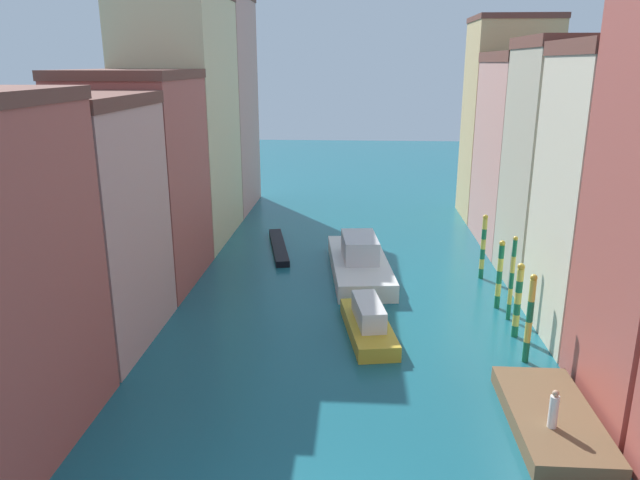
{
  "coord_description": "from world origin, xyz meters",
  "views": [
    {
      "loc": [
        0.43,
        -15.03,
        14.4
      ],
      "look_at": [
        -2.42,
        28.31,
        1.5
      ],
      "focal_mm": 33.52,
      "sensor_mm": 36.0,
      "label": 1
    }
  ],
  "objects_px": {
    "mooring_pole_2": "(512,278)",
    "gondola_black": "(279,247)",
    "vaporetto_white": "(359,261)",
    "motorboat_0": "(368,323)",
    "person_on_dock": "(554,410)",
    "mooring_pole_4": "(483,246)",
    "waterfront_dock": "(551,418)",
    "mooring_pole_1": "(518,299)",
    "mooring_pole_3": "(500,274)",
    "mooring_pole_0": "(530,318)"
  },
  "relations": [
    {
      "from": "mooring_pole_4",
      "to": "vaporetto_white",
      "type": "xyz_separation_m",
      "value": [
        -8.47,
        0.36,
        -1.42
      ]
    },
    {
      "from": "mooring_pole_0",
      "to": "mooring_pole_2",
      "type": "relative_size",
      "value": 0.92
    },
    {
      "from": "mooring_pole_4",
      "to": "gondola_black",
      "type": "bearing_deg",
      "value": 159.23
    },
    {
      "from": "gondola_black",
      "to": "vaporetto_white",
      "type": "bearing_deg",
      "value": -39.32
    },
    {
      "from": "mooring_pole_3",
      "to": "mooring_pole_2",
      "type": "bearing_deg",
      "value": -80.7
    },
    {
      "from": "person_on_dock",
      "to": "mooring_pole_0",
      "type": "height_order",
      "value": "mooring_pole_0"
    },
    {
      "from": "person_on_dock",
      "to": "motorboat_0",
      "type": "height_order",
      "value": "person_on_dock"
    },
    {
      "from": "waterfront_dock",
      "to": "mooring_pole_2",
      "type": "xyz_separation_m",
      "value": [
        0.77,
        10.81,
        2.21
      ]
    },
    {
      "from": "waterfront_dock",
      "to": "person_on_dock",
      "type": "height_order",
      "value": "person_on_dock"
    },
    {
      "from": "mooring_pole_0",
      "to": "motorboat_0",
      "type": "height_order",
      "value": "mooring_pole_0"
    },
    {
      "from": "person_on_dock",
      "to": "mooring_pole_0",
      "type": "distance_m",
      "value": 6.89
    },
    {
      "from": "gondola_black",
      "to": "mooring_pole_1",
      "type": "bearing_deg",
      "value": -44.82
    },
    {
      "from": "mooring_pole_1",
      "to": "motorboat_0",
      "type": "height_order",
      "value": "mooring_pole_1"
    },
    {
      "from": "mooring_pole_0",
      "to": "mooring_pole_3",
      "type": "distance_m",
      "value": 6.9
    },
    {
      "from": "person_on_dock",
      "to": "waterfront_dock",
      "type": "bearing_deg",
      "value": 71.98
    },
    {
      "from": "mooring_pole_2",
      "to": "motorboat_0",
      "type": "bearing_deg",
      "value": -162.38
    },
    {
      "from": "person_on_dock",
      "to": "mooring_pole_4",
      "type": "xyz_separation_m",
      "value": [
        0.91,
        18.96,
        0.85
      ]
    },
    {
      "from": "mooring_pole_2",
      "to": "gondola_black",
      "type": "bearing_deg",
      "value": 140.22
    },
    {
      "from": "mooring_pole_0",
      "to": "vaporetto_white",
      "type": "xyz_separation_m",
      "value": [
        -8.36,
        12.53,
        -1.46
      ]
    },
    {
      "from": "mooring_pole_4",
      "to": "motorboat_0",
      "type": "relative_size",
      "value": 0.66
    },
    {
      "from": "motorboat_0",
      "to": "mooring_pole_1",
      "type": "bearing_deg",
      "value": 2.36
    },
    {
      "from": "waterfront_dock",
      "to": "person_on_dock",
      "type": "bearing_deg",
      "value": -108.02
    },
    {
      "from": "waterfront_dock",
      "to": "mooring_pole_0",
      "type": "height_order",
      "value": "mooring_pole_0"
    },
    {
      "from": "mooring_pole_3",
      "to": "motorboat_0",
      "type": "height_order",
      "value": "mooring_pole_3"
    },
    {
      "from": "person_on_dock",
      "to": "mooring_pole_3",
      "type": "relative_size",
      "value": 0.37
    },
    {
      "from": "waterfront_dock",
      "to": "mooring_pole_1",
      "type": "height_order",
      "value": "mooring_pole_1"
    },
    {
      "from": "mooring_pole_1",
      "to": "mooring_pole_2",
      "type": "height_order",
      "value": "mooring_pole_2"
    },
    {
      "from": "mooring_pole_3",
      "to": "vaporetto_white",
      "type": "height_order",
      "value": "mooring_pole_3"
    },
    {
      "from": "person_on_dock",
      "to": "gondola_black",
      "type": "bearing_deg",
      "value": 119.69
    },
    {
      "from": "vaporetto_white",
      "to": "mooring_pole_0",
      "type": "bearing_deg",
      "value": -56.29
    },
    {
      "from": "waterfront_dock",
      "to": "gondola_black",
      "type": "distance_m",
      "value": 27.54
    },
    {
      "from": "mooring_pole_0",
      "to": "gondola_black",
      "type": "height_order",
      "value": "mooring_pole_0"
    },
    {
      "from": "person_on_dock",
      "to": "mooring_pole_1",
      "type": "relative_size",
      "value": 0.38
    },
    {
      "from": "person_on_dock",
      "to": "mooring_pole_4",
      "type": "height_order",
      "value": "mooring_pole_4"
    },
    {
      "from": "waterfront_dock",
      "to": "mooring_pole_4",
      "type": "relative_size",
      "value": 1.58
    },
    {
      "from": "mooring_pole_4",
      "to": "waterfront_dock",
      "type": "bearing_deg",
      "value": -91.69
    },
    {
      "from": "mooring_pole_1",
      "to": "mooring_pole_3",
      "type": "bearing_deg",
      "value": 91.5
    },
    {
      "from": "mooring_pole_1",
      "to": "mooring_pole_3",
      "type": "height_order",
      "value": "mooring_pole_3"
    },
    {
      "from": "person_on_dock",
      "to": "gondola_black",
      "type": "height_order",
      "value": "person_on_dock"
    },
    {
      "from": "waterfront_dock",
      "to": "mooring_pole_0",
      "type": "distance_m",
      "value": 5.98
    },
    {
      "from": "motorboat_0",
      "to": "mooring_pole_4",
      "type": "bearing_deg",
      "value": 50.33
    },
    {
      "from": "waterfront_dock",
      "to": "vaporetto_white",
      "type": "distance_m",
      "value": 19.82
    },
    {
      "from": "mooring_pole_0",
      "to": "mooring_pole_2",
      "type": "xyz_separation_m",
      "value": [
        0.36,
        5.19,
        0.2
      ]
    },
    {
      "from": "mooring_pole_0",
      "to": "vaporetto_white",
      "type": "relative_size",
      "value": 0.4
    },
    {
      "from": "mooring_pole_2",
      "to": "gondola_black",
      "type": "relative_size",
      "value": 0.56
    },
    {
      "from": "waterfront_dock",
      "to": "gondola_black",
      "type": "height_order",
      "value": "waterfront_dock"
    },
    {
      "from": "person_on_dock",
      "to": "vaporetto_white",
      "type": "relative_size",
      "value": 0.14
    },
    {
      "from": "vaporetto_white",
      "to": "motorboat_0",
      "type": "bearing_deg",
      "value": -87.03
    },
    {
      "from": "mooring_pole_3",
      "to": "person_on_dock",
      "type": "bearing_deg",
      "value": -93.65
    },
    {
      "from": "person_on_dock",
      "to": "mooring_pole_4",
      "type": "distance_m",
      "value": 19.0
    }
  ]
}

